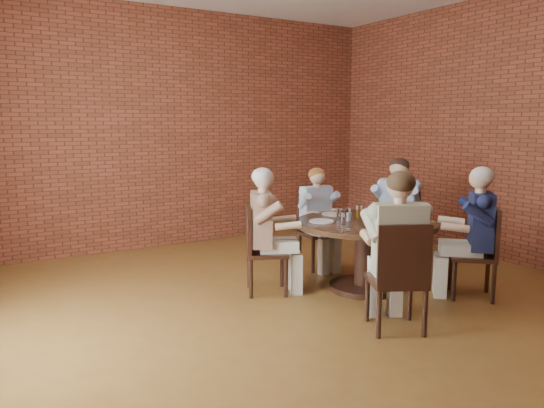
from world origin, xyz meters
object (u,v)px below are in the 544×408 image
chair_c (259,246)px  chair_e (482,249)px  diner_e (474,233)px  smartphone (419,226)px  chair_d (399,274)px  chair_a (398,227)px  diner_b (318,219)px  diner_c (267,231)px  dining_table (365,241)px  chair_b (315,229)px  diner_d (397,252)px  diner_a (396,215)px

chair_c → chair_e: 2.28m
diner_e → chair_c: bearing=-80.5°
chair_c → smartphone: (1.28, -1.01, 0.25)m
chair_e → diner_e: bearing=-90.0°
chair_d → diner_e: size_ratio=0.72×
chair_a → chair_e: size_ratio=1.01×
chair_a → smartphone: chair_a is taller
chair_a → chair_c: bearing=-117.1°
diner_b → diner_c: bearing=-149.8°
dining_table → chair_c: bearing=154.2°
dining_table → chair_c: chair_c is taller
chair_b → diner_b: bearing=-90.0°
smartphone → diner_d: bearing=-140.0°
dining_table → diner_a: 0.96m
diner_a → chair_e: 1.25m
diner_b → smartphone: 1.48m
dining_table → chair_e: size_ratio=1.58×
diner_b → smartphone: diner_b is taller
diner_d → smartphone: (0.77, 0.47, 0.06)m
chair_c → chair_b: bearing=-38.5°
diner_a → chair_d: bearing=-69.4°
diner_c → chair_d: bearing=-139.8°
diner_e → chair_d: bearing=-32.6°
dining_table → diner_b: 0.96m
diner_c → chair_d: diner_c is taller
chair_b → diner_e: bearing=-64.2°
chair_b → chair_d: bearing=-102.5°
dining_table → smartphone: size_ratio=11.63×
chair_e → diner_b: bearing=-112.2°
chair_a → smartphone: bearing=-60.9°
diner_a → chair_d: (-1.41, -1.49, -0.16)m
chair_b → chair_d: 2.19m
chair_a → diner_a: (-0.08, -0.04, 0.17)m
chair_c → chair_d: bearing=-137.6°
diner_a → diner_c: size_ratio=1.03×
chair_e → diner_e: (-0.06, 0.06, 0.16)m
chair_e → smartphone: size_ratio=7.36×
dining_table → chair_a: chair_a is taller
dining_table → diner_b: (0.07, 0.95, 0.09)m
chair_b → chair_c: (-1.10, -0.53, 0.02)m
diner_c → chair_d: 1.58m
chair_a → dining_table: bearing=-90.0°
diner_b → smartphone: bearing=-78.4°
diner_a → chair_e: (-0.02, -1.24, -0.17)m
chair_e → smartphone: chair_e is taller
chair_b → chair_c: bearing=-150.0°
diner_e → diner_c: bearing=-80.9°
dining_table → chair_e: 1.18m
dining_table → diner_a: size_ratio=1.09×
chair_a → diner_e: 1.24m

